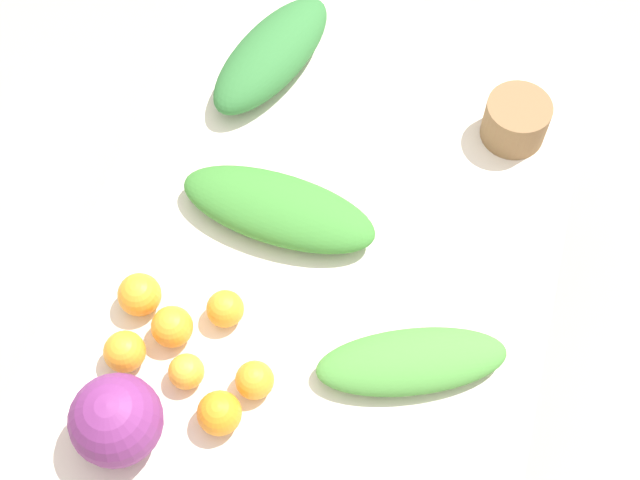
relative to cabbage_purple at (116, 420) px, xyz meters
name	(u,v)px	position (x,y,z in m)	size (l,w,h in m)	color
ground_plane	(320,375)	(0.46, -0.23, -0.81)	(8.00, 8.00, 0.00)	#B2A899
dining_table	(320,266)	(0.46, -0.23, -0.17)	(1.37, 0.93, 0.73)	silver
cabbage_purple	(116,420)	(0.00, 0.00, 0.00)	(0.16, 0.16, 0.16)	#7A2D75
paper_bag	(516,120)	(0.83, -0.55, -0.03)	(0.13, 0.13, 0.10)	olive
greens_bunch_kale	(272,55)	(0.86, -0.01, -0.03)	(0.37, 0.15, 0.10)	#337538
greens_bunch_scallion	(278,209)	(0.49, -0.13, -0.04)	(0.40, 0.16, 0.08)	#3D8433
greens_bunch_dandelion	(412,361)	(0.26, -0.46, -0.05)	(0.35, 0.13, 0.06)	#4C933D
orange_0	(186,371)	(0.13, -0.07, -0.05)	(0.07, 0.07, 0.07)	#F9A833
orange_1	(140,295)	(0.25, 0.06, -0.04)	(0.08, 0.08, 0.08)	orange
orange_2	(225,309)	(0.26, -0.10, -0.04)	(0.07, 0.07, 0.07)	orange
orange_3	(255,380)	(0.15, -0.20, -0.05)	(0.07, 0.07, 0.07)	orange
orange_4	(125,352)	(0.13, 0.05, -0.04)	(0.08, 0.08, 0.08)	orange
orange_5	(219,413)	(0.07, -0.16, -0.04)	(0.08, 0.08, 0.08)	orange
orange_6	(172,327)	(0.20, -0.02, -0.04)	(0.08, 0.08, 0.08)	orange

